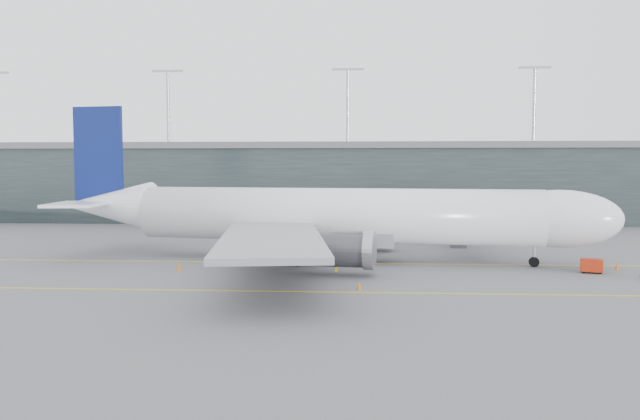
{
  "coord_description": "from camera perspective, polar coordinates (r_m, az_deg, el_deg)",
  "views": [
    {
      "loc": [
        7.38,
        -72.4,
        10.69
      ],
      "look_at": [
        3.01,
        -4.0,
        5.89
      ],
      "focal_mm": 35.0,
      "sensor_mm": 36.0,
      "label": 1
    }
  ],
  "objects": [
    {
      "name": "ground",
      "position": [
        73.55,
        -2.15,
        -4.36
      ],
      "size": [
        320.0,
        320.0,
        0.0
      ],
      "primitive_type": "plane",
      "color": "#515156",
      "rests_on": "ground"
    },
    {
      "name": "taxiline_a",
      "position": [
        69.62,
        -2.48,
        -4.82
      ],
      "size": [
        160.0,
        0.25,
        0.02
      ],
      "primitive_type": "cube",
      "color": "gold",
      "rests_on": "ground"
    },
    {
      "name": "taxiline_b",
      "position": [
        53.98,
        -4.31,
        -7.42
      ],
      "size": [
        160.0,
        0.25,
        0.02
      ],
      "primitive_type": "cube",
      "color": "gold",
      "rests_on": "ground"
    },
    {
      "name": "taxiline_lead_main",
      "position": [
        93.04,
        2.17,
        -2.59
      ],
      "size": [
        0.25,
        60.0,
        0.02
      ],
      "primitive_type": "cube",
      "color": "gold",
      "rests_on": "ground"
    },
    {
      "name": "terminal",
      "position": [
        130.64,
        0.42,
        2.66
      ],
      "size": [
        240.0,
        36.0,
        29.0
      ],
      "color": "#1F292A",
      "rests_on": "ground"
    },
    {
      "name": "main_aircraft",
      "position": [
        70.62,
        1.0,
        -0.58
      ],
      "size": [
        64.03,
        59.61,
        17.97
      ],
      "rotation": [
        0.0,
        0.0,
        -0.15
      ],
      "color": "white",
      "rests_on": "ground"
    },
    {
      "name": "jet_bridge",
      "position": [
        97.42,
        11.3,
        0.4
      ],
      "size": [
        3.87,
        42.68,
        6.29
      ],
      "rotation": [
        0.0,
        0.0,
        0.01
      ],
      "color": "#2F2E34",
      "rests_on": "ground"
    },
    {
      "name": "gse_cart",
      "position": [
        68.41,
        23.57,
        -4.66
      ],
      "size": [
        2.35,
        1.85,
        1.41
      ],
      "rotation": [
        0.0,
        0.0,
        -0.29
      ],
      "color": "#A8220C",
      "rests_on": "ground"
    },
    {
      "name": "uld_a",
      "position": [
        84.69,
        -4.76,
        -2.6
      ],
      "size": [
        2.2,
        1.84,
        1.85
      ],
      "rotation": [
        0.0,
        0.0,
        0.11
      ],
      "color": "#3C3C42",
      "rests_on": "ground"
    },
    {
      "name": "uld_b",
      "position": [
        84.2,
        -2.3,
        -2.6
      ],
      "size": [
        2.27,
        1.89,
        1.94
      ],
      "rotation": [
        0.0,
        0.0,
        0.09
      ],
      "color": "#3C3C42",
      "rests_on": "ground"
    },
    {
      "name": "uld_c",
      "position": [
        82.89,
        -0.83,
        -2.75
      ],
      "size": [
        2.11,
        1.76,
        1.79
      ],
      "rotation": [
        0.0,
        0.0,
        0.1
      ],
      "color": "#3C3C42",
      "rests_on": "ground"
    },
    {
      "name": "cone_nose",
      "position": [
        71.99,
        25.5,
        -4.64
      ],
      "size": [
        0.44,
        0.44,
        0.7
      ],
      "primitive_type": "cone",
      "color": "#D1630B",
      "rests_on": "ground"
    },
    {
      "name": "cone_wing_stbd",
      "position": [
        54.95,
        3.58,
        -6.88
      ],
      "size": [
        0.41,
        0.41,
        0.65
      ],
      "primitive_type": "cone",
      "color": "orange",
      "rests_on": "ground"
    },
    {
      "name": "cone_wing_port",
      "position": [
        83.52,
        6.37,
        -3.15
      ],
      "size": [
        0.4,
        0.4,
        0.64
      ],
      "primitive_type": "cone",
      "color": "#FF530E",
      "rests_on": "ground"
    },
    {
      "name": "cone_tail",
      "position": [
        65.78,
        -12.77,
        -5.11
      ],
      "size": [
        0.49,
        0.49,
        0.77
      ],
      "primitive_type": "cone",
      "color": "#D3590B",
      "rests_on": "ground"
    }
  ]
}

